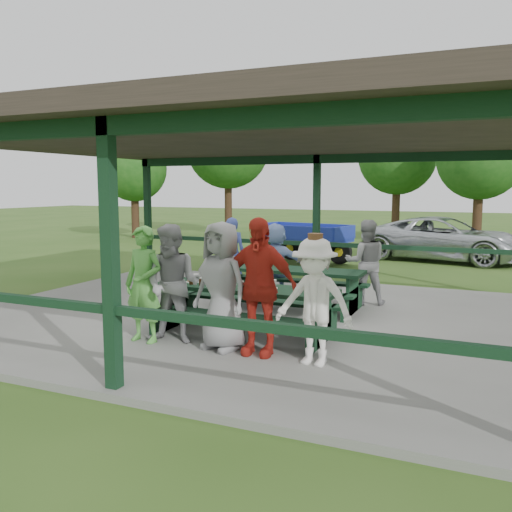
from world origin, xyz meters
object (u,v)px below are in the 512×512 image
at_px(contestant_white_fedora, 314,302).
at_px(farm_trailer, 303,243).
at_px(contestant_grey_left, 173,284).
at_px(pickup_truck, 445,239).
at_px(spectator_lblue, 276,261).
at_px(spectator_grey, 366,262).
at_px(contestant_grey_mid, 221,286).
at_px(contestant_green, 144,284).
at_px(spectator_blue, 232,253).
at_px(picnic_table_far, 288,283).
at_px(contestant_red, 258,286).
at_px(picnic_table_near, 244,304).

bearing_deg(contestant_white_fedora, farm_trailer, 116.26).
bearing_deg(contestant_grey_left, pickup_truck, 68.42).
xyz_separation_m(spectator_lblue, pickup_truck, (2.60, 8.10, -0.17)).
xyz_separation_m(contestant_white_fedora, spectator_grey, (-0.19, 3.86, -0.00)).
xyz_separation_m(contestant_grey_left, contestant_grey_mid, (0.79, -0.01, 0.03)).
bearing_deg(contestant_green, farm_trailer, 97.07).
bearing_deg(spectator_blue, spectator_lblue, 140.00).
height_order(contestant_green, spectator_grey, contestant_green).
xyz_separation_m(picnic_table_far, contestant_green, (-1.15, -2.92, 0.37)).
xyz_separation_m(contestant_red, spectator_lblue, (-1.13, 3.52, -0.16)).
height_order(contestant_white_fedora, farm_trailer, contestant_white_fedora).
height_order(contestant_grey_left, contestant_red, contestant_red).
bearing_deg(contestant_green, spectator_blue, 101.60).
distance_m(contestant_green, spectator_grey, 4.54).
relative_size(picnic_table_far, contestant_white_fedora, 1.67).
bearing_deg(contestant_grey_mid, farm_trailer, 116.45).
height_order(picnic_table_near, spectator_lblue, spectator_lblue).
bearing_deg(picnic_table_far, contestant_green, -111.54).
distance_m(contestant_green, contestant_red, 1.77).
distance_m(contestant_grey_mid, spectator_blue, 4.46).
distance_m(contestant_grey_mid, spectator_grey, 3.92).
xyz_separation_m(contestant_grey_left, spectator_lblue, (0.21, 3.51, -0.09)).
xyz_separation_m(spectator_lblue, spectator_blue, (-1.26, 0.55, 0.03)).
relative_size(contestant_grey_left, spectator_blue, 1.08).
bearing_deg(contestant_grey_mid, contestant_red, 15.15).
bearing_deg(spectator_lblue, spectator_blue, -19.29).
relative_size(contestant_green, spectator_lblue, 1.10).
bearing_deg(contestant_red, contestant_grey_left, 177.85).
distance_m(contestant_green, farm_trailer, 9.15).
distance_m(contestant_red, contestant_white_fedora, 0.85).
bearing_deg(farm_trailer, spectator_lblue, -65.41).
distance_m(picnic_table_near, picnic_table_far, 2.00).
bearing_deg(spectator_blue, contestant_red, 103.88).
relative_size(contestant_grey_left, contestant_white_fedora, 1.03).
bearing_deg(spectator_grey, picnic_table_near, 49.84).
height_order(contestant_grey_left, contestant_white_fedora, contestant_grey_left).
distance_m(spectator_blue, farm_trailer, 4.95).
xyz_separation_m(contestant_grey_mid, spectator_grey, (1.19, 3.74, -0.08)).
bearing_deg(spectator_lblue, picnic_table_near, 105.66).
xyz_separation_m(picnic_table_far, pickup_truck, (2.08, 8.81, 0.12)).
bearing_deg(farm_trailer, spectator_grey, -48.45).
height_order(contestant_grey_left, pickup_truck, contestant_grey_left).
xyz_separation_m(picnic_table_far, contestant_grey_mid, (0.06, -2.81, 0.41)).
distance_m(picnic_table_near, contestant_white_fedora, 1.72).
height_order(spectator_grey, pickup_truck, spectator_grey).
height_order(contestant_green, farm_trailer, contestant_green).
height_order(contestant_grey_mid, pickup_truck, contestant_grey_mid).
xyz_separation_m(contestant_green, contestant_grey_mid, (1.21, 0.12, 0.04)).
bearing_deg(pickup_truck, spectator_lblue, 172.99).
distance_m(picnic_table_near, spectator_grey, 3.19).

